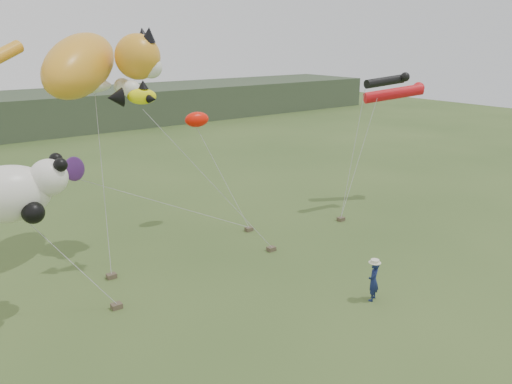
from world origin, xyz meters
The scene contains 9 objects.
ground centered at (0.00, 0.00, 0.00)m, with size 120.00×120.00×0.00m, color #385123.
headland centered at (-3.11, 44.69, 1.92)m, with size 90.00×13.00×4.00m.
festival_attendant centered at (0.66, -1.82, 0.80)m, with size 0.59×0.38×1.60m, color #141F4D.
sandbag_anchors centered at (-1.35, 5.12, 0.10)m, with size 13.98×3.71×0.20m.
cat_kite centered at (-5.67, 8.98, 8.63)m, with size 7.05×5.83×3.70m.
fish_kite centered at (-5.20, 6.11, 7.48)m, with size 2.01×1.34×1.02m.
tube_kites centered at (11.03, 5.95, 6.84)m, with size 5.21×2.68×1.91m.
panda_kite centered at (-10.19, 4.73, 4.75)m, with size 3.40×2.20×2.11m.
misc_kites centered at (-3.29, 9.69, 4.87)m, with size 7.43×1.23×2.74m.
Camera 1 is at (-13.24, -12.94, 9.68)m, focal length 35.00 mm.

